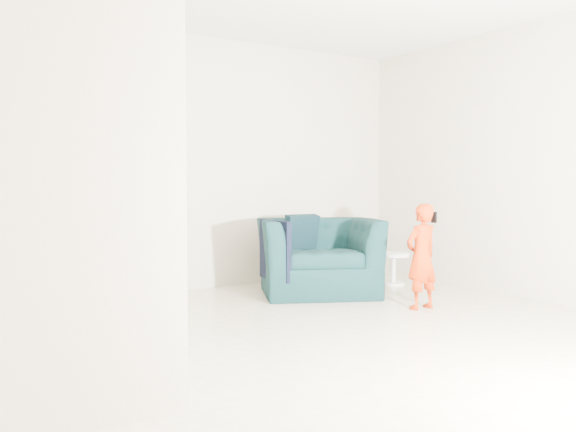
{
  "coord_description": "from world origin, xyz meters",
  "views": [
    {
      "loc": [
        -2.66,
        -3.28,
        1.13
      ],
      "look_at": [
        0.15,
        1.2,
        0.85
      ],
      "focal_mm": 38.0,
      "sensor_mm": 36.0,
      "label": 1
    }
  ],
  "objects_px": {
    "side_table": "(393,263)",
    "staircase": "(39,215)",
    "toddler": "(422,256)",
    "armchair": "(318,256)"
  },
  "relations": [
    {
      "from": "side_table",
      "to": "staircase",
      "type": "xyz_separation_m",
      "value": [
        -3.94,
        -1.29,
        0.71
      ]
    },
    {
      "from": "toddler",
      "to": "armchair",
      "type": "bearing_deg",
      "value": -75.85
    },
    {
      "from": "toddler",
      "to": "staircase",
      "type": "height_order",
      "value": "staircase"
    },
    {
      "from": "armchair",
      "to": "staircase",
      "type": "height_order",
      "value": "staircase"
    },
    {
      "from": "toddler",
      "to": "side_table",
      "type": "distance_m",
      "value": 1.34
    },
    {
      "from": "side_table",
      "to": "staircase",
      "type": "bearing_deg",
      "value": -161.94
    },
    {
      "from": "armchair",
      "to": "toddler",
      "type": "height_order",
      "value": "toddler"
    },
    {
      "from": "toddler",
      "to": "side_table",
      "type": "height_order",
      "value": "toddler"
    },
    {
      "from": "armchair",
      "to": "toddler",
      "type": "distance_m",
      "value": 1.19
    },
    {
      "from": "toddler",
      "to": "side_table",
      "type": "relative_size",
      "value": 2.66
    }
  ]
}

